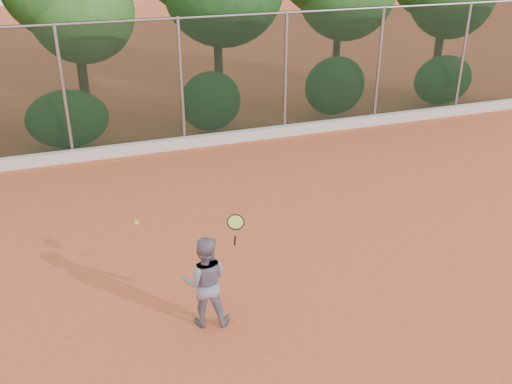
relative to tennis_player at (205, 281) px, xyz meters
name	(u,v)px	position (x,y,z in m)	size (l,w,h in m)	color
ground	(275,279)	(1.43, 0.73, -0.75)	(80.00, 80.00, 0.00)	#C8572F
concrete_curb	(186,143)	(1.43, 7.55, -0.60)	(24.00, 0.20, 0.30)	beige
tennis_player	(205,281)	(0.00, 0.00, 0.00)	(0.73, 0.57, 1.50)	slate
chainlink_fence	(181,80)	(1.43, 7.73, 1.11)	(24.09, 0.09, 3.50)	black
tennis_racket	(236,224)	(0.50, -0.01, 0.90)	(0.31, 0.29, 0.55)	black
tennis_ball_in_flight	(136,223)	(-0.92, 0.16, 1.09)	(0.07, 0.07, 0.07)	#C8D831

